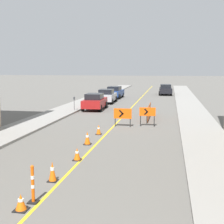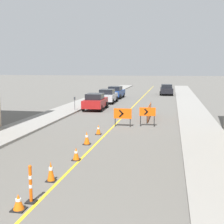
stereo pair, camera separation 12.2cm
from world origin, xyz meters
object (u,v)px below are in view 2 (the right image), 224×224
Objects in this scene: traffic_cone_second at (18,202)px; traffic_cone_farthest at (98,130)px; parked_car_curb_near at (95,101)px; parked_car_curb_mid at (107,96)px; arrow_barricade_primary at (123,114)px; traffic_cone_fourth at (76,154)px; traffic_cone_third at (51,171)px; parked_car_opposite_side at (167,90)px; traffic_cone_fifth at (87,138)px; parking_meter_near_curb at (75,101)px; parked_car_curb_far at (116,92)px; delineator_post_front at (31,186)px; arrow_barricade_secondary at (147,113)px.

traffic_cone_farthest reaches higher than traffic_cone_second.
traffic_cone_farthest is at bearing -77.52° from parked_car_curb_near.
parked_car_curb_mid is at bearing 96.34° from traffic_cone_second.
arrow_barricade_primary reaches higher than traffic_cone_second.
traffic_cone_farthest reaches higher than traffic_cone_fourth.
traffic_cone_third is 19.28m from parked_car_curb_near.
parked_car_curb_near reaches higher than arrow_barricade_primary.
traffic_cone_fourth is 0.94× the size of traffic_cone_farthest.
parked_car_curb_near is at bearing 104.87° from traffic_cone_farthest.
traffic_cone_fifth is at bearing -99.34° from parked_car_opposite_side.
traffic_cone_third is at bearing -88.98° from traffic_cone_farthest.
parking_meter_near_curb is at bearing -133.76° from parked_car_curb_near.
traffic_cone_third is 8.07m from traffic_cone_farthest.
traffic_cone_farthest is 17.16m from parked_car_curb_mid.
traffic_cone_fourth is 0.81× the size of traffic_cone_fifth.
parked_car_curb_mid is at bearing -87.04° from parked_car_curb_far.
traffic_cone_second is 0.11× the size of parked_car_opposite_side.
parked_car_curb_far is 9.14m from parked_car_opposite_side.
traffic_cone_third is at bearing -75.13° from parking_meter_near_curb.
delineator_post_front is 38.82m from parked_car_opposite_side.
traffic_cone_farthest is at bearing 89.35° from traffic_cone_fifth.
parked_car_curb_mid is at bearing 87.86° from parked_car_curb_near.
parked_car_opposite_side reaches higher than traffic_cone_fourth.
arrow_barricade_primary is 8.48m from parking_meter_near_curb.
parking_meter_near_curb reaches higher than delineator_post_front.
traffic_cone_fifth is at bearing -80.77° from parked_car_curb_far.
parked_car_curb_near is at bearing 116.21° from arrow_barricade_primary.
arrow_barricade_primary is (1.10, 5.35, 0.53)m from traffic_cone_fifth.
arrow_barricade_primary is at bearing -75.85° from parked_car_curb_far.
parking_meter_near_curb is (-1.54, -1.74, 0.24)m from parked_car_curb_near.
traffic_cone_third is at bearing -92.60° from traffic_cone_fourth.
arrow_barricade_secondary is (2.53, 13.05, 0.46)m from delineator_post_front.
traffic_cone_farthest is 11.36m from parked_car_curb_near.
arrow_barricade_secondary is (2.78, 5.72, 0.62)m from traffic_cone_fifth.
parked_car_curb_near is 2.34m from parking_meter_near_curb.
parking_meter_near_curb is (-1.47, -13.23, 0.24)m from parked_car_curb_far.
delineator_post_front is 21.09m from parked_car_curb_near.
arrow_barricade_primary is 0.29× the size of parked_car_curb_far.
traffic_cone_farthest is 0.14× the size of parked_car_curb_far.
traffic_cone_third is 2.66m from traffic_cone_fourth.
traffic_cone_fifth is (-0.17, 5.50, -0.01)m from traffic_cone_third.
traffic_cone_farthest is at bearing -64.25° from parking_meter_near_curb.
traffic_cone_fifth is 0.53× the size of arrow_barricade_secondary.
traffic_cone_third is at bearing -107.75° from arrow_barricade_secondary.
arrow_barricade_secondary is at bearing -94.63° from parked_car_opposite_side.
arrow_barricade_primary is (0.93, 10.86, 0.52)m from traffic_cone_third.
parked_car_curb_near reaches higher than arrow_barricade_secondary.
traffic_cone_fourth is 22.55m from parked_car_curb_mid.
traffic_cone_second is at bearing -84.38° from parked_car_curb_near.
traffic_cone_second is 13.88m from arrow_barricade_secondary.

